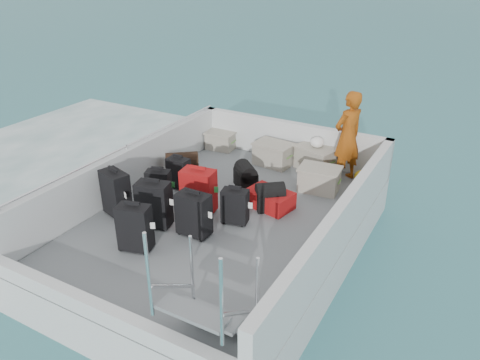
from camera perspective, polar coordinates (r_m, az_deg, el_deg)
The scene contains 24 objects.
ground at distance 7.14m, azimuth -2.00°, elevation -8.72°, with size 160.00×160.00×0.00m, color #1D5D66.
wake_foam at distance 10.17m, azimuth -25.85°, elevation -0.31°, with size 10.00×10.00×0.00m, color white.
ferry_hull at distance 6.97m, azimuth -2.04°, elevation -6.69°, with size 3.60×5.00×0.60m, color silver.
deck at distance 6.81m, azimuth -2.08°, elevation -4.50°, with size 3.30×4.70×0.02m, color slate.
deck_fittings at distance 6.22m, azimuth -0.93°, elevation -3.57°, with size 3.60×5.00×0.90m.
suitcase_0 at distance 6.88m, azimuth -14.87°, elevation -1.70°, with size 0.45×0.25×0.69m, color black.
suitcase_1 at distance 7.11m, azimuth -9.86°, elevation -0.91°, with size 0.36×0.20×0.54m, color black.
suitcase_2 at distance 7.55m, azimuth -7.48°, elevation 0.80°, with size 0.35×0.21×0.51m, color black.
suitcase_3 at distance 6.06m, azimuth -12.69°, elevation -5.78°, with size 0.41×0.24×0.63m, color black.
suitcase_4 at distance 6.52m, azimuth -10.45°, elevation -3.00°, with size 0.45×0.26×0.66m, color black.
suitcase_5 at distance 6.79m, azimuth -5.06°, elevation -1.40°, with size 0.48×0.29×0.66m, color #97130B.
suitcase_6 at distance 6.25m, azimuth -5.66°, elevation -4.26°, with size 0.44×0.26×0.61m, color black.
suitcase_7 at distance 6.51m, azimuth -0.62°, elevation -3.30°, with size 0.36×0.21×0.52m, color black.
suitcase_8 at distance 6.99m, azimuth 3.66°, elevation -2.33°, with size 0.44×0.66×0.26m, color #97130B.
duffel_0 at distance 8.01m, azimuth -7.04°, elevation 1.61°, with size 0.54×0.30×0.32m, color black, non-canonical shape.
duffel_1 at distance 7.56m, azimuth 0.70°, elevation 0.25°, with size 0.41×0.30×0.32m, color black, non-canonical shape.
duffel_2 at distance 6.94m, azimuth 3.68°, elevation -2.31°, with size 0.41×0.30×0.32m, color black, non-canonical shape.
crate_0 at distance 9.08m, azimuth -2.37°, elevation 4.75°, with size 0.51×0.35×0.31m, color #A7A192.
crate_1 at distance 8.38m, azimuth 4.09°, elevation 3.09°, with size 0.63×0.43×0.38m, color #A7A192.
crate_2 at distance 8.28m, azimuth 9.25°, elevation 2.55°, with size 0.64×0.44×0.39m, color #A7A192.
crate_3 at distance 7.54m, azimuth 9.63°, elevation 0.01°, with size 0.61×0.42×0.37m, color #A7A192.
yellow_bag at distance 7.97m, azimuth 14.72°, elevation 0.37°, with size 0.28×0.26×0.22m, color gold.
white_bag at distance 8.17m, azimuth 9.39°, elevation 4.37°, with size 0.24×0.24×0.18m, color white.
passenger at distance 7.79m, azimuth 12.98°, elevation 5.15°, with size 0.56×0.36×1.52m, color #C65B12.
Camera 1 is at (3.08, -4.99, 4.06)m, focal length 35.00 mm.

